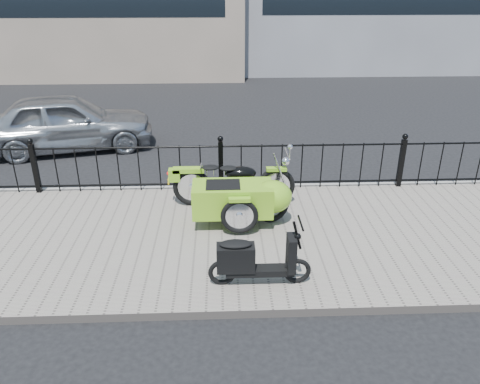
{
  "coord_description": "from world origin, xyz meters",
  "views": [
    {
      "loc": [
        0.02,
        -7.04,
        3.87
      ],
      "look_at": [
        0.31,
        -0.1,
        0.68
      ],
      "focal_mm": 35.0,
      "sensor_mm": 36.0,
      "label": 1
    }
  ],
  "objects_px": {
    "motorcycle_sidecar": "(243,195)",
    "scooter": "(253,261)",
    "sedan_car": "(66,122)",
    "spare_tire": "(273,205)"
  },
  "relations": [
    {
      "from": "motorcycle_sidecar",
      "to": "scooter",
      "type": "bearing_deg",
      "value": -88.61
    },
    {
      "from": "scooter",
      "to": "sedan_car",
      "type": "bearing_deg",
      "value": 124.78
    },
    {
      "from": "motorcycle_sidecar",
      "to": "sedan_car",
      "type": "bearing_deg",
      "value": 134.74
    },
    {
      "from": "sedan_car",
      "to": "motorcycle_sidecar",
      "type": "bearing_deg",
      "value": -148.45
    },
    {
      "from": "motorcycle_sidecar",
      "to": "scooter",
      "type": "relative_size",
      "value": 1.66
    },
    {
      "from": "spare_tire",
      "to": "sedan_car",
      "type": "distance_m",
      "value": 6.23
    },
    {
      "from": "motorcycle_sidecar",
      "to": "scooter",
      "type": "distance_m",
      "value": 1.83
    },
    {
      "from": "scooter",
      "to": "spare_tire",
      "type": "relative_size",
      "value": 2.19
    },
    {
      "from": "motorcycle_sidecar",
      "to": "spare_tire",
      "type": "bearing_deg",
      "value": -10.18
    },
    {
      "from": "spare_tire",
      "to": "sedan_car",
      "type": "xyz_separation_m",
      "value": [
        -4.58,
        4.21,
        0.26
      ]
    }
  ]
}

